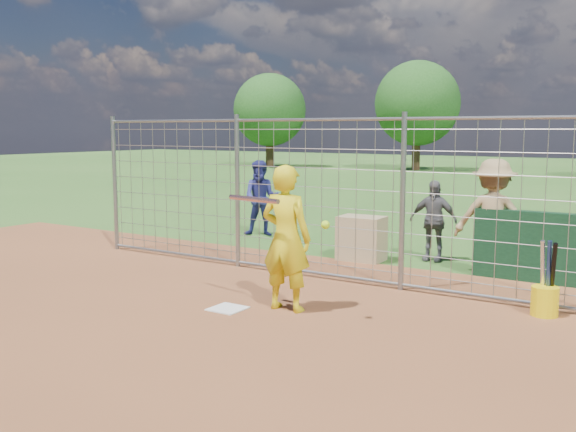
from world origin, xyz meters
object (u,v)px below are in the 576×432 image
Objects in this scene: batter at (286,238)px; bucket_with_bats at (545,297)px; bystander_a at (261,198)px; equipment_bin at (361,238)px; bystander_b at (433,221)px; bystander_c at (493,218)px.

batter is 1.96× the size of bucket_with_bats.
bystander_a reaches higher than bucket_with_bats.
equipment_bin is at bearing 151.71° from bucket_with_bats.
batter is at bearing -101.28° from bystander_b.
bucket_with_bats is at bearing -154.98° from batter.
bystander_c is at bearing 121.70° from bucket_with_bats.
bystander_b is at bearing -99.77° from batter.
bystander_b is 1.32m from equipment_bin.
bystander_a is 7.34m from bucket_with_bats.
batter reaches higher than equipment_bin.
bystander_a is at bearing 154.88° from equipment_bin.
batter is at bearing -151.78° from bucket_with_bats.
bystander_c reaches higher than bystander_b.
bystander_c is at bearing -118.70° from batter.
batter reaches higher than bystander_a.
batter is 5.98m from bystander_a.
batter is 3.55m from equipment_bin.
bucket_with_bats is (1.22, -1.97, -0.70)m from bystander_c.
bucket_with_bats is at bearing -31.47° from equipment_bin.
bystander_b reaches higher than bucket_with_bats.
bystander_c is 2.35× the size of equipment_bin.
bystander_b is at bearing 133.57° from bucket_with_bats.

